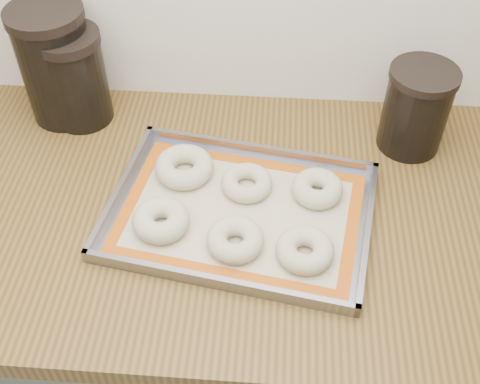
# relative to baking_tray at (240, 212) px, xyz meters

# --- Properties ---
(cabinet) EXTENTS (3.00, 0.65, 0.86)m
(cabinet) POSITION_rel_baking_tray_xyz_m (-0.10, 0.02, -0.48)
(cabinet) COLOR #5A6155
(cabinet) RESTS_ON floor
(countertop) EXTENTS (3.06, 0.68, 0.04)m
(countertop) POSITION_rel_baking_tray_xyz_m (-0.10, 0.02, -0.03)
(countertop) COLOR brown
(countertop) RESTS_ON cabinet
(baking_tray) EXTENTS (0.51, 0.40, 0.03)m
(baking_tray) POSITION_rel_baking_tray_xyz_m (0.00, 0.00, 0.00)
(baking_tray) COLOR gray
(baking_tray) RESTS_ON countertop
(baking_mat) EXTENTS (0.46, 0.35, 0.00)m
(baking_mat) POSITION_rel_baking_tray_xyz_m (0.00, 0.00, -0.00)
(baking_mat) COLOR #C6B793
(baking_mat) RESTS_ON baking_tray
(bagel_front_left) EXTENTS (0.12, 0.12, 0.04)m
(bagel_front_left) POSITION_rel_baking_tray_xyz_m (-0.13, -0.04, 0.02)
(bagel_front_left) COLOR #C2B996
(bagel_front_left) RESTS_ON baking_mat
(bagel_front_mid) EXTENTS (0.13, 0.13, 0.04)m
(bagel_front_mid) POSITION_rel_baking_tray_xyz_m (-0.00, -0.08, 0.02)
(bagel_front_mid) COLOR #C2B996
(bagel_front_mid) RESTS_ON baking_mat
(bagel_front_right) EXTENTS (0.11, 0.11, 0.04)m
(bagel_front_right) POSITION_rel_baking_tray_xyz_m (0.11, -0.09, 0.02)
(bagel_front_right) COLOR #C2B996
(bagel_front_right) RESTS_ON baking_mat
(bagel_back_left) EXTENTS (0.12, 0.12, 0.04)m
(bagel_back_left) POSITION_rel_baking_tray_xyz_m (-0.11, 0.09, 0.02)
(bagel_back_left) COLOR #C2B996
(bagel_back_left) RESTS_ON baking_mat
(bagel_back_mid) EXTENTS (0.11, 0.11, 0.03)m
(bagel_back_mid) POSITION_rel_baking_tray_xyz_m (0.01, 0.06, 0.01)
(bagel_back_mid) COLOR #C2B996
(bagel_back_mid) RESTS_ON baking_mat
(bagel_back_right) EXTENTS (0.13, 0.13, 0.04)m
(bagel_back_right) POSITION_rel_baking_tray_xyz_m (0.14, 0.05, 0.02)
(bagel_back_right) COLOR #C2B996
(bagel_back_right) RESTS_ON baking_mat
(canister_left) EXTENTS (0.15, 0.15, 0.24)m
(canister_left) POSITION_rel_baking_tray_xyz_m (-0.39, 0.27, 0.11)
(canister_left) COLOR black
(canister_left) RESTS_ON countertop
(canister_mid) EXTENTS (0.13, 0.13, 0.20)m
(canister_mid) POSITION_rel_baking_tray_xyz_m (-0.35, 0.25, 0.09)
(canister_mid) COLOR black
(canister_mid) RESTS_ON countertop
(canister_right) EXTENTS (0.13, 0.13, 0.17)m
(canister_right) POSITION_rel_baking_tray_xyz_m (0.32, 0.22, 0.08)
(canister_right) COLOR black
(canister_right) RESTS_ON countertop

